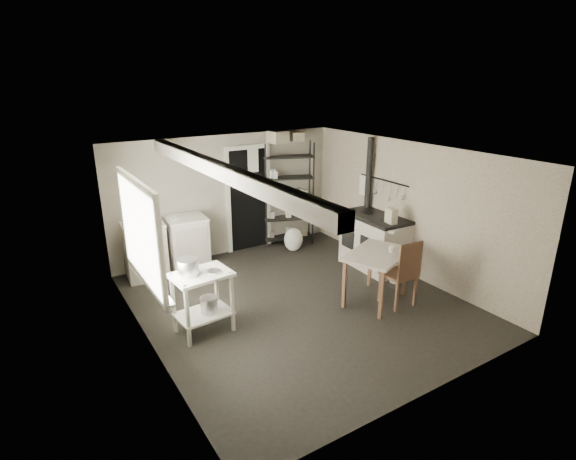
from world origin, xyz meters
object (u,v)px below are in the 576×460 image
prep_table (203,305)px  shelf_rack (288,199)px  flour_sack (293,239)px  chair (399,275)px  stockpot (188,270)px  stove (374,244)px  base_cabinets (167,248)px  work_table (375,278)px

prep_table → shelf_rack: bearing=39.5°
prep_table → flour_sack: 3.25m
chair → stockpot: bearing=165.8°
prep_table → shelf_rack: (2.80, 2.31, 0.55)m
prep_table → stove: stove is taller
shelf_rack → chair: size_ratio=1.98×
stove → chair: size_ratio=1.17×
prep_table → chair: bearing=-16.3°
shelf_rack → flour_sack: size_ratio=4.47×
prep_table → stove: size_ratio=0.70×
shelf_rack → stove: (0.66, -1.87, -0.51)m
prep_table → base_cabinets: (0.21, 2.18, 0.06)m
stove → chair: chair is taller
prep_table → flour_sack: prep_table is taller
prep_table → stockpot: size_ratio=2.89×
base_cabinets → stockpot: bearing=-94.8°
base_cabinets → flour_sack: size_ratio=3.16×
chair → prep_table: bearing=165.8°
stove → chair: (-0.66, -1.25, 0.04)m
flour_sack → chair: bearing=-86.8°
chair → flour_sack: 2.71m
work_table → chair: 0.35m
prep_table → base_cabinets: bearing=84.6°
work_table → chair: (0.23, -0.25, 0.11)m
stove → shelf_rack: bearing=111.1°
shelf_rack → prep_table: bearing=-118.8°
stove → work_table: (-0.89, -1.01, -0.06)m
stockpot → base_cabinets: 2.22m
base_cabinets → stove: (3.25, -1.75, -0.02)m
work_table → flour_sack: (0.08, 2.45, -0.14)m
prep_table → base_cabinets: size_ratio=0.59×
stove → work_table: 1.34m
shelf_rack → chair: (-0.00, -3.13, -0.46)m
shelf_rack → work_table: size_ratio=1.98×
flour_sack → prep_table: bearing=-144.7°
stockpot → chair: stockpot is taller
prep_table → work_table: prep_table is taller
stockpot → work_table: stockpot is taller
shelf_rack → work_table: shelf_rack is taller
prep_table → chair: chair is taller
stockpot → flour_sack: bearing=33.2°
stockpot → flour_sack: (2.81, 1.84, -0.70)m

